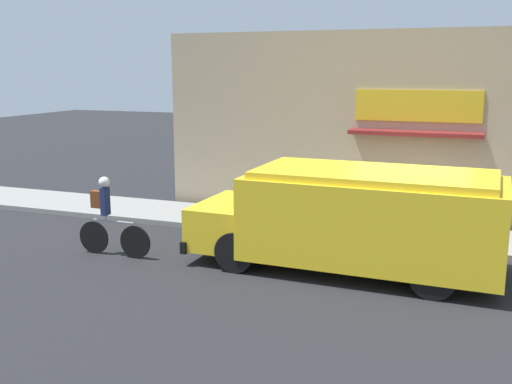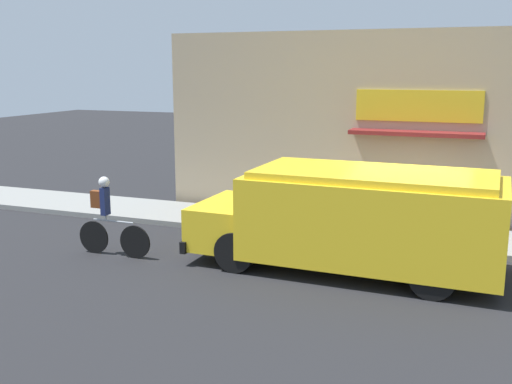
{
  "view_description": "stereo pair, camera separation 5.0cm",
  "coord_description": "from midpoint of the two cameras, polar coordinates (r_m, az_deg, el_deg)",
  "views": [
    {
      "loc": [
        1.32,
        -12.79,
        3.89
      ],
      "look_at": [
        -3.4,
        -0.2,
        1.1
      ],
      "focal_mm": 42.0,
      "sensor_mm": 36.0,
      "label": 1
    },
    {
      "loc": [
        1.37,
        -12.77,
        3.89
      ],
      "look_at": [
        -3.4,
        -0.2,
        1.1
      ],
      "focal_mm": 42.0,
      "sensor_mm": 36.0,
      "label": 2
    }
  ],
  "objects": [
    {
      "name": "ground_plane",
      "position": [
        13.42,
        13.98,
        -5.48
      ],
      "size": [
        70.0,
        70.0,
        0.0
      ],
      "primitive_type": "plane",
      "color": "#232326"
    },
    {
      "name": "cyclist",
      "position": [
        12.92,
        -13.99,
        -2.38
      ],
      "size": [
        1.72,
        0.23,
        1.69
      ],
      "rotation": [
        0.0,
        0.0,
        -0.0
      ],
      "color": "black",
      "rests_on": "ground_plane"
    },
    {
      "name": "school_bus",
      "position": [
        11.74,
        9.35,
        -2.38
      ],
      "size": [
        6.05,
        2.87,
        1.99
      ],
      "rotation": [
        0.0,
        0.0,
        -0.03
      ],
      "color": "yellow",
      "rests_on": "ground_plane"
    },
    {
      "name": "sidewalk",
      "position": [
        14.42,
        14.49,
        -4.04
      ],
      "size": [
        28.0,
        2.12,
        0.13
      ],
      "color": "gray",
      "rests_on": "ground_plane"
    },
    {
      "name": "storefront",
      "position": [
        15.32,
        15.49,
        5.78
      ],
      "size": [
        13.71,
        0.79,
        4.82
      ],
      "color": "tan",
      "rests_on": "ground_plane"
    }
  ]
}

